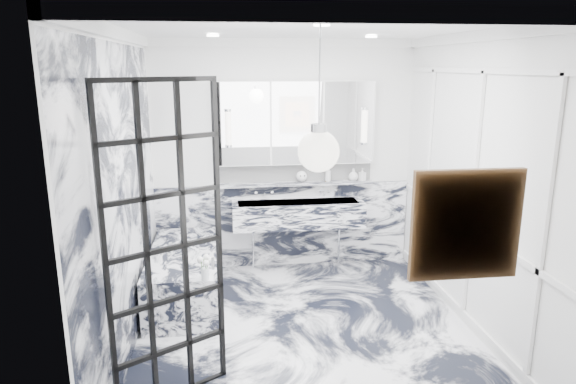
{
  "coord_description": "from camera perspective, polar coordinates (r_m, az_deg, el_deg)",
  "views": [
    {
      "loc": [
        -0.72,
        -4.41,
        2.5
      ],
      "look_at": [
        -0.11,
        0.5,
        1.27
      ],
      "focal_mm": 32.0,
      "sensor_mm": 36.0,
      "label": 1
    }
  ],
  "objects": [
    {
      "name": "floor",
      "position": [
        5.12,
        1.95,
        -15.31
      ],
      "size": [
        3.6,
        3.6,
        0.0
      ],
      "primitive_type": "plane",
      "color": "white",
      "rests_on": "ground"
    },
    {
      "name": "ceiling",
      "position": [
        4.47,
        2.26,
        17.79
      ],
      "size": [
        3.6,
        3.6,
        0.0
      ],
      "primitive_type": "plane",
      "rotation": [
        3.14,
        0.0,
        0.0
      ],
      "color": "white",
      "rests_on": "wall_back"
    },
    {
      "name": "wall_back",
      "position": [
        6.34,
        -0.51,
        3.96
      ],
      "size": [
        3.6,
        0.0,
        3.6
      ],
      "primitive_type": "plane",
      "rotation": [
        1.57,
        0.0,
        0.0
      ],
      "color": "white",
      "rests_on": "floor"
    },
    {
      "name": "wall_front",
      "position": [
        2.92,
        7.81,
        -8.31
      ],
      "size": [
        3.6,
        0.0,
        3.6
      ],
      "primitive_type": "plane",
      "rotation": [
        -1.57,
        0.0,
        0.0
      ],
      "color": "white",
      "rests_on": "floor"
    },
    {
      "name": "wall_left",
      "position": [
        4.62,
        -17.88,
        -0.49
      ],
      "size": [
        0.0,
        3.6,
        3.6
      ],
      "primitive_type": "plane",
      "rotation": [
        1.57,
        0.0,
        1.57
      ],
      "color": "white",
      "rests_on": "floor"
    },
    {
      "name": "wall_right",
      "position": [
        5.1,
        20.13,
        0.63
      ],
      "size": [
        0.0,
        3.6,
        3.6
      ],
      "primitive_type": "plane",
      "rotation": [
        1.57,
        0.0,
        -1.57
      ],
      "color": "white",
      "rests_on": "floor"
    },
    {
      "name": "marble_clad_back",
      "position": [
        6.53,
        -0.47,
        -3.66
      ],
      "size": [
        3.18,
        0.05,
        1.05
      ],
      "primitive_type": "cube",
      "color": "white",
      "rests_on": "floor"
    },
    {
      "name": "marble_clad_left",
      "position": [
        4.64,
        -17.64,
        -1.21
      ],
      "size": [
        0.02,
        3.56,
        2.68
      ],
      "primitive_type": "cube",
      "color": "white",
      "rests_on": "floor"
    },
    {
      "name": "panel_molding",
      "position": [
        5.11,
        19.84,
        -0.47
      ],
      "size": [
        0.03,
        3.4,
        2.3
      ],
      "primitive_type": "cube",
      "color": "white",
      "rests_on": "floor"
    },
    {
      "name": "soap_bottle_a",
      "position": [
        6.38,
        4.47,
        2.03
      ],
      "size": [
        0.09,
        0.09,
        0.19
      ],
      "primitive_type": "imported",
      "rotation": [
        0.0,
        0.0,
        -0.29
      ],
      "color": "#8C5919",
      "rests_on": "ledge"
    },
    {
      "name": "soap_bottle_b",
      "position": [
        6.49,
        8.25,
        1.96
      ],
      "size": [
        0.09,
        0.09,
        0.16
      ],
      "primitive_type": "imported",
      "rotation": [
        0.0,
        0.0,
        0.41
      ],
      "color": "#4C4C51",
      "rests_on": "ledge"
    },
    {
      "name": "soap_bottle_c",
      "position": [
        6.46,
        7.28,
        1.93
      ],
      "size": [
        0.15,
        0.15,
        0.16
      ],
      "primitive_type": "imported",
      "rotation": [
        0.0,
        0.0,
        0.28
      ],
      "color": "silver",
      "rests_on": "ledge"
    },
    {
      "name": "face_pot",
      "position": [
        6.33,
        1.52,
        1.77
      ],
      "size": [
        0.14,
        0.14,
        0.14
      ],
      "primitive_type": "sphere",
      "color": "white",
      "rests_on": "ledge"
    },
    {
      "name": "amber_bottle",
      "position": [
        6.39,
        4.37,
        1.62
      ],
      "size": [
        0.04,
        0.04,
        0.1
      ],
      "primitive_type": "cylinder",
      "color": "#8C5919",
      "rests_on": "ledge"
    },
    {
      "name": "flower_vase",
      "position": [
        4.89,
        -9.19,
        -8.99
      ],
      "size": [
        0.07,
        0.07,
        0.12
      ],
      "primitive_type": "cylinder",
      "color": "silver",
      "rests_on": "bathtub"
    },
    {
      "name": "crittall_door",
      "position": [
        3.84,
        -13.4,
        -6.21
      ],
      "size": [
        0.77,
        0.49,
        2.41
      ],
      "primitive_type": null,
      "rotation": [
        0.0,
        0.0,
        0.54
      ],
      "color": "black",
      "rests_on": "floor"
    },
    {
      "name": "artwork",
      "position": [
        3.1,
        19.18,
        -3.48
      ],
      "size": [
        0.55,
        0.05,
        0.55
      ],
      "primitive_type": "cube",
      "color": "#B65412",
      "rests_on": "wall_front"
    },
    {
      "name": "pendant_light",
      "position": [
        3.19,
        3.41,
        4.54
      ],
      "size": [
        0.26,
        0.26,
        0.26
      ],
      "primitive_type": "sphere",
      "color": "white",
      "rests_on": "ceiling"
    },
    {
      "name": "trough_sink",
      "position": [
        6.28,
        1.12,
        -2.43
      ],
      "size": [
        1.6,
        0.45,
        0.3
      ],
      "primitive_type": "cube",
      "color": "silver",
      "rests_on": "wall_back"
    },
    {
      "name": "ledge",
      "position": [
        6.35,
        0.92,
        0.93
      ],
      "size": [
        1.9,
        0.14,
        0.04
      ],
      "primitive_type": "cube",
      "color": "silver",
      "rests_on": "wall_back"
    },
    {
      "name": "subway_tile",
      "position": [
        6.38,
        0.85,
        2.24
      ],
      "size": [
        1.9,
        0.03,
        0.23
      ],
      "primitive_type": "cube",
      "color": "white",
      "rests_on": "wall_back"
    },
    {
      "name": "mirror_cabinet",
      "position": [
        6.23,
        0.94,
        7.68
      ],
      "size": [
        1.9,
        0.16,
        1.0
      ],
      "primitive_type": "cube",
      "color": "white",
      "rests_on": "wall_back"
    },
    {
      "name": "sconce_left",
      "position": [
        6.08,
        -6.66,
        7.05
      ],
      "size": [
        0.07,
        0.07,
        0.4
      ],
      "primitive_type": "cylinder",
      "color": "white",
      "rests_on": "mirror_cabinet"
    },
    {
      "name": "sconce_right",
      "position": [
        6.31,
        8.52,
        7.24
      ],
      "size": [
        0.07,
        0.07,
        0.4
      ],
      "primitive_type": "cylinder",
      "color": "white",
      "rests_on": "mirror_cabinet"
    },
    {
      "name": "bathtub",
      "position": [
        5.77,
        -11.23,
        -9.03
      ],
      "size": [
        0.75,
        1.65,
        0.55
      ],
      "primitive_type": "cube",
      "color": "silver",
      "rests_on": "floor"
    }
  ]
}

